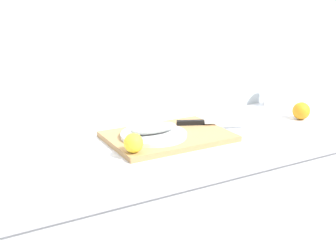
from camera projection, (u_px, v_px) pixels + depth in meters
The scene contains 8 objects.
back_wall at pixel (116, 38), 1.63m from camera, with size 3.20×0.05×2.50m, color silver.
cutting_board at pixel (168, 136), 1.53m from camera, with size 0.44×0.32×0.02m, color tan.
white_plate at pixel (154, 135), 1.49m from camera, with size 0.24×0.24×0.01m, color white.
fish_fillet at pixel (154, 128), 1.48m from camera, with size 0.18×0.08×0.04m, color #999E99.
chef_knife at pixel (204, 122), 1.63m from camera, with size 0.28×0.15×0.02m.
lemon_0 at pixel (134, 143), 1.33m from camera, with size 0.06×0.06×0.06m, color yellow.
coffee_mug_0 at pixel (272, 96), 1.99m from camera, with size 0.11×0.07×0.10m.
orange_1 at pixel (301, 111), 1.77m from camera, with size 0.08×0.08×0.08m, color orange.
Camera 1 is at (-0.63, -1.23, 1.40)m, focal length 43.82 mm.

